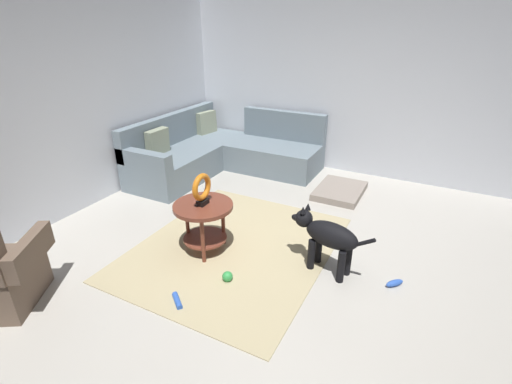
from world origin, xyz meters
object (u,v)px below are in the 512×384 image
(side_table, at_px, (204,215))
(dog_toy_rope, at_px, (177,301))
(torus_sculpture, at_px, (202,189))
(sectional_couch, at_px, (221,153))
(dog_toy_bone, at_px, (395,283))
(dog_bed_mat, at_px, (340,191))
(dog, at_px, (327,236))
(dog_toy_ball, at_px, (227,277))

(side_table, relative_size, dog_toy_rope, 3.11)
(torus_sculpture, relative_size, dog_toy_rope, 1.69)
(sectional_couch, distance_m, dog_toy_bone, 3.40)
(torus_sculpture, xyz_separation_m, dog_bed_mat, (2.01, -0.87, -0.67))
(side_table, xyz_separation_m, dog, (0.25, -1.21, -0.04))
(dog, bearing_deg, dog_toy_ball, 139.08)
(dog_toy_bone, bearing_deg, side_table, 99.43)
(dog_bed_mat, distance_m, dog_toy_bone, 1.97)
(dog_bed_mat, xyz_separation_m, dog_toy_bone, (-1.70, -0.99, -0.01))
(dog_toy_rope, bearing_deg, dog_bed_mat, -12.61)
(sectional_couch, relative_size, dog_bed_mat, 2.81)
(dog_toy_ball, bearing_deg, dog_toy_bone, -65.30)
(side_table, relative_size, dog_bed_mat, 0.75)
(sectional_couch, distance_m, dog_toy_rope, 3.10)
(sectional_couch, bearing_deg, dog_toy_bone, -120.25)
(side_table, height_order, torus_sculpture, torus_sculpture)
(dog_toy_rope, bearing_deg, dog_toy_ball, -26.64)
(torus_sculpture, relative_size, dog_toy_bone, 1.81)
(sectional_couch, distance_m, side_table, 2.29)
(dog_bed_mat, relative_size, dog_toy_ball, 8.11)
(dog_toy_ball, height_order, dog_toy_bone, dog_toy_ball)
(dog_toy_bone, bearing_deg, dog, 94.93)
(sectional_couch, distance_m, dog_bed_mat, 1.96)
(dog, distance_m, dog_toy_bone, 0.74)
(sectional_couch, relative_size, dog, 2.67)
(dog_toy_bone, bearing_deg, torus_sculpture, 99.43)
(sectional_couch, bearing_deg, dog, -127.68)
(side_table, height_order, dog_bed_mat, side_table)
(torus_sculpture, bearing_deg, dog_toy_bone, -80.57)
(sectional_couch, xyz_separation_m, dog_toy_ball, (-2.35, -1.54, -0.24))
(dog, relative_size, dog_toy_ball, 8.53)
(sectional_couch, distance_m, dog_toy_ball, 2.82)
(side_table, height_order, dog_toy_ball, side_table)
(dog, distance_m, dog_toy_ball, 1.00)
(dog_bed_mat, relative_size, dog_toy_rope, 4.15)
(dog_toy_ball, bearing_deg, sectional_couch, 33.34)
(sectional_couch, relative_size, torus_sculpture, 6.90)
(side_table, bearing_deg, dog_bed_mat, -23.28)
(side_table, relative_size, torus_sculpture, 1.84)
(side_table, xyz_separation_m, torus_sculpture, (-0.00, -0.00, 0.29))
(torus_sculpture, distance_m, dog_toy_ball, 0.88)
(side_table, distance_m, dog_toy_ball, 0.68)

